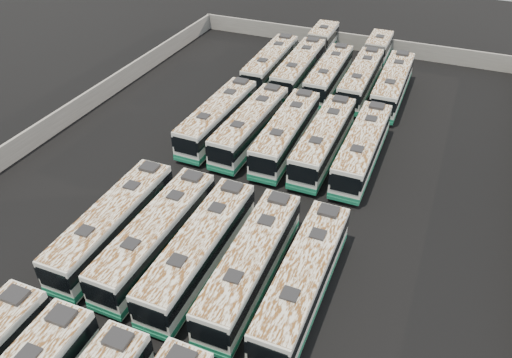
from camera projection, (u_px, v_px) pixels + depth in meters
name	position (u px, v px, depth m)	size (l,w,h in m)	color
ground	(247.00, 193.00, 43.24)	(140.00, 140.00, 0.00)	black
perimeter_wall	(247.00, 183.00, 42.59)	(45.20, 73.20, 2.20)	slate
bus_midfront_far_left	(113.00, 223.00, 37.14)	(2.88, 12.99, 3.65)	silver
bus_midfront_left	(157.00, 235.00, 36.07)	(2.90, 13.10, 3.69)	silver
bus_midfront_center	(200.00, 250.00, 34.82)	(2.84, 13.18, 3.71)	silver
bus_midfront_right	(251.00, 264.00, 33.74)	(3.00, 13.10, 3.68)	silver
bus_midfront_far_right	(304.00, 279.00, 32.57)	(2.82, 13.09, 3.69)	silver
bus_midback_far_left	(218.00, 118.00, 50.28)	(2.96, 13.17, 3.70)	silver
bus_midback_left	(250.00, 125.00, 48.98)	(3.08, 13.24, 3.72)	silver
bus_midback_center	(286.00, 133.00, 47.83)	(3.06, 13.26, 3.73)	silver
bus_midback_right	(324.00, 140.00, 46.72)	(2.86, 13.22, 3.72)	silver
bus_midback_far_right	(362.00, 148.00, 45.60)	(2.87, 13.20, 3.72)	silver
bus_back_far_left	(271.00, 64.00, 61.34)	(3.08, 13.18, 3.70)	silver
bus_back_left	(307.00, 58.00, 62.77)	(3.31, 20.85, 3.77)	silver
bus_back_center	(329.00, 75.00, 58.89)	(2.93, 12.86, 3.61)	silver
bus_back_right	(367.00, 68.00, 60.41)	(2.95, 20.03, 3.63)	silver
bus_back_far_right	(392.00, 85.00, 56.49)	(2.96, 13.29, 3.74)	silver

